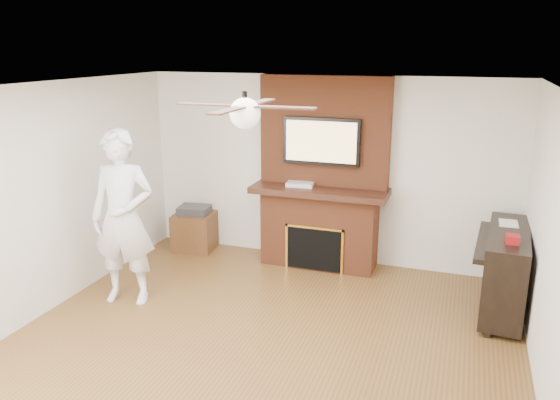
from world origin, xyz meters
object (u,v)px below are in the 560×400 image
(side_table, at_px, (195,229))
(piano, at_px, (504,269))
(fireplace, at_px, (321,192))
(person, at_px, (123,218))

(side_table, relative_size, piano, 0.44)
(fireplace, height_order, person, fireplace)
(side_table, xyz_separation_m, piano, (4.13, -0.62, 0.21))
(person, height_order, piano, person)
(person, relative_size, piano, 1.38)
(piano, bearing_deg, side_table, 175.33)
(person, xyz_separation_m, side_table, (-0.05, 1.75, -0.71))
(person, bearing_deg, piano, 3.98)
(side_table, height_order, piano, piano)
(fireplace, height_order, piano, fireplace)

